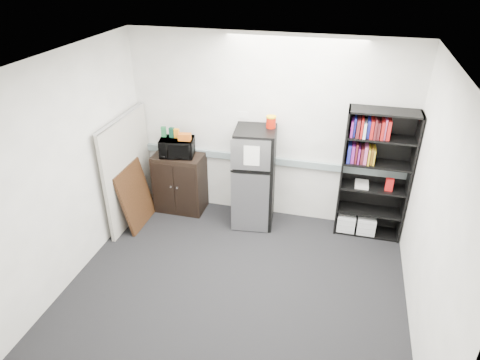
{
  "coord_description": "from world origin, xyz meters",
  "views": [
    {
      "loc": [
        1.04,
        -3.82,
        3.65
      ],
      "look_at": [
        -0.18,
        0.9,
        0.97
      ],
      "focal_mm": 32.0,
      "sensor_mm": 36.0,
      "label": 1
    }
  ],
  "objects": [
    {
      "name": "floor",
      "position": [
        0.0,
        0.0,
        0.0
      ],
      "size": [
        4.0,
        4.0,
        0.0
      ],
      "primitive_type": "plane",
      "color": "black",
      "rests_on": "ground"
    },
    {
      "name": "wall_back",
      "position": [
        0.0,
        1.75,
        1.35
      ],
      "size": [
        4.0,
        0.02,
        2.7
      ],
      "primitive_type": "cube",
      "color": "silver",
      "rests_on": "floor"
    },
    {
      "name": "wall_right",
      "position": [
        2.0,
        0.0,
        1.35
      ],
      "size": [
        0.02,
        3.5,
        2.7
      ],
      "primitive_type": "cube",
      "color": "silver",
      "rests_on": "floor"
    },
    {
      "name": "wall_left",
      "position": [
        -2.0,
        0.0,
        1.35
      ],
      "size": [
        0.02,
        3.5,
        2.7
      ],
      "primitive_type": "cube",
      "color": "silver",
      "rests_on": "floor"
    },
    {
      "name": "ceiling",
      "position": [
        0.0,
        0.0,
        2.7
      ],
      "size": [
        4.0,
        3.5,
        0.02
      ],
      "primitive_type": "cube",
      "color": "white",
      "rests_on": "wall_back"
    },
    {
      "name": "electrical_raceway",
      "position": [
        0.0,
        1.72,
        0.9
      ],
      "size": [
        3.92,
        0.05,
        0.1
      ],
      "primitive_type": "cube",
      "color": "gray",
      "rests_on": "wall_back"
    },
    {
      "name": "wall_note",
      "position": [
        -0.35,
        1.74,
        1.55
      ],
      "size": [
        0.14,
        0.0,
        0.1
      ],
      "primitive_type": "cube",
      "color": "white",
      "rests_on": "wall_back"
    },
    {
      "name": "bookshelf",
      "position": [
        1.51,
        1.57,
        0.97
      ],
      "size": [
        0.9,
        0.34,
        1.85
      ],
      "color": "black",
      "rests_on": "floor"
    },
    {
      "name": "cubicle_partition",
      "position": [
        -1.9,
        1.08,
        0.81
      ],
      "size": [
        0.06,
        1.3,
        1.62
      ],
      "color": "#A5A293",
      "rests_on": "floor"
    },
    {
      "name": "cabinet",
      "position": [
        -1.29,
        1.5,
        0.46
      ],
      "size": [
        0.74,
        0.49,
        0.92
      ],
      "color": "black",
      "rests_on": "floor"
    },
    {
      "name": "microwave",
      "position": [
        -1.29,
        1.48,
        1.06
      ],
      "size": [
        0.54,
        0.42,
        0.27
      ],
      "primitive_type": "imported",
      "rotation": [
        0.0,
        0.0,
        0.2
      ],
      "color": "black",
      "rests_on": "cabinet"
    },
    {
      "name": "snack_box_a",
      "position": [
        -1.49,
        1.52,
        1.27
      ],
      "size": [
        0.08,
        0.07,
        0.15
      ],
      "primitive_type": "cube",
      "rotation": [
        0.0,
        0.0,
        0.25
      ],
      "color": "#1B5F32",
      "rests_on": "microwave"
    },
    {
      "name": "snack_box_b",
      "position": [
        -1.37,
        1.52,
        1.27
      ],
      "size": [
        0.07,
        0.06,
        0.15
      ],
      "primitive_type": "cube",
      "rotation": [
        0.0,
        0.0,
        -0.07
      ],
      "color": "#0D3C28",
      "rests_on": "microwave"
    },
    {
      "name": "snack_box_c",
      "position": [
        -1.29,
        1.52,
        1.26
      ],
      "size": [
        0.07,
        0.05,
        0.14
      ],
      "primitive_type": "cube",
      "rotation": [
        0.0,
        0.0,
        0.0
      ],
      "color": "orange",
      "rests_on": "microwave"
    },
    {
      "name": "snack_bag",
      "position": [
        -1.15,
        1.47,
        1.24
      ],
      "size": [
        0.19,
        0.13,
        0.1
      ],
      "primitive_type": "cube",
      "rotation": [
        0.0,
        0.0,
        0.16
      ],
      "color": "#C45613",
      "rests_on": "microwave"
    },
    {
      "name": "refrigerator",
      "position": [
        -0.1,
        1.42,
        0.74
      ],
      "size": [
        0.61,
        0.64,
        1.48
      ],
      "rotation": [
        0.0,
        0.0,
        0.11
      ],
      "color": "black",
      "rests_on": "floor"
    },
    {
      "name": "coffee_can",
      "position": [
        0.08,
        1.55,
        1.57
      ],
      "size": [
        0.14,
        0.14,
        0.18
      ],
      "color": "#B01808",
      "rests_on": "refrigerator"
    },
    {
      "name": "framed_poster",
      "position": [
        -1.77,
        0.96,
        0.46
      ],
      "size": [
        0.24,
        0.72,
        0.91
      ],
      "rotation": [
        0.0,
        -0.22,
        0.0
      ],
      "color": "black",
      "rests_on": "floor"
    }
  ]
}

